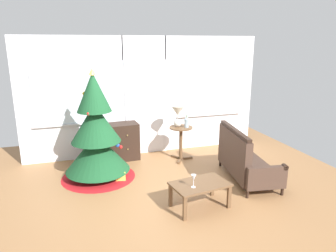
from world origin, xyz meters
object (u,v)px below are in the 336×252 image
at_px(christmas_tree, 96,138).
at_px(gift_box, 120,176).
at_px(side_table, 181,137).
at_px(flower_vase, 187,122).
at_px(coffee_table, 200,187).
at_px(wine_glass, 194,178).
at_px(dresser_cabinet, 117,142).
at_px(settee_sofa, 243,160).
at_px(table_lamp, 178,113).

xyz_separation_m(christmas_tree, gift_box, (0.36, -0.28, -0.66)).
relative_size(side_table, flower_vase, 2.06).
bearing_deg(coffee_table, gift_box, 128.22).
height_order(flower_vase, wine_glass, flower_vase).
bearing_deg(dresser_cabinet, coffee_table, -68.93).
bearing_deg(settee_sofa, dresser_cabinet, 140.71).
distance_m(christmas_tree, side_table, 1.80).
relative_size(christmas_tree, table_lamp, 4.54).
bearing_deg(table_lamp, gift_box, -152.61).
bearing_deg(coffee_table, christmas_tree, 131.22).
distance_m(dresser_cabinet, coffee_table, 2.51).
bearing_deg(dresser_cabinet, wine_glass, -72.66).
height_order(christmas_tree, gift_box, christmas_tree).
xyz_separation_m(table_lamp, gift_box, (-1.33, -0.69, -0.92)).
bearing_deg(gift_box, dresser_cabinet, 84.17).
bearing_deg(table_lamp, flower_vase, -32.01).
distance_m(table_lamp, coffee_table, 2.11).
height_order(dresser_cabinet, table_lamp, table_lamp).
bearing_deg(gift_box, coffee_table, -51.78).
xyz_separation_m(settee_sofa, gift_box, (-2.14, 0.60, -0.29)).
height_order(dresser_cabinet, coffee_table, dresser_cabinet).
bearing_deg(dresser_cabinet, flower_vase, -18.71).
height_order(dresser_cabinet, flower_vase, flower_vase).
bearing_deg(settee_sofa, gift_box, 164.23).
relative_size(dresser_cabinet, side_table, 1.28).
xyz_separation_m(dresser_cabinet, settee_sofa, (2.03, -1.66, -0.01)).
bearing_deg(christmas_tree, dresser_cabinet, 59.31).
bearing_deg(settee_sofa, side_table, 120.82).
distance_m(christmas_tree, flower_vase, 1.87).
bearing_deg(christmas_tree, gift_box, -37.85).
distance_m(settee_sofa, table_lamp, 1.65).
distance_m(christmas_tree, wine_glass, 2.06).
bearing_deg(wine_glass, dresser_cabinet, 107.34).
bearing_deg(coffee_table, side_table, 78.83).
bearing_deg(wine_glass, flower_vase, 72.36).
height_order(side_table, table_lamp, table_lamp).
height_order(dresser_cabinet, gift_box, dresser_cabinet).
distance_m(settee_sofa, coffee_table, 1.32).
bearing_deg(christmas_tree, table_lamp, 13.76).
xyz_separation_m(christmas_tree, table_lamp, (1.68, 0.41, 0.26)).
bearing_deg(wine_glass, christmas_tree, 126.55).
bearing_deg(side_table, gift_box, -154.97).
xyz_separation_m(coffee_table, gift_box, (-1.01, 1.28, -0.24)).
xyz_separation_m(wine_glass, gift_box, (-0.87, 1.37, -0.44)).
bearing_deg(side_table, flower_vase, -30.96).
bearing_deg(coffee_table, wine_glass, -147.37).
bearing_deg(gift_box, wine_glass, -57.73).
height_order(christmas_tree, settee_sofa, christmas_tree).
bearing_deg(flower_vase, dresser_cabinet, 161.29).
distance_m(flower_vase, coffee_table, 2.00).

